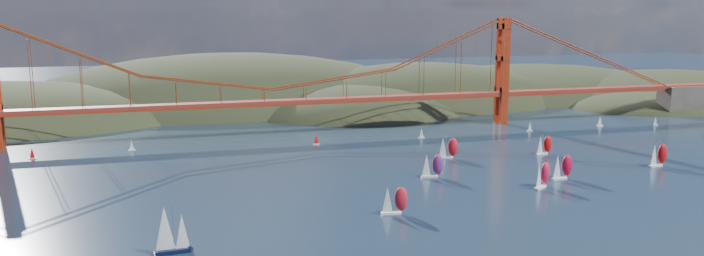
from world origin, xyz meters
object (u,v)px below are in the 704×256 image
at_px(racer_rwb, 432,165).
at_px(racer_3, 544,145).
at_px(sloop_navy, 170,230).
at_px(racer_5, 448,148).
at_px(racer_1, 542,175).
at_px(racer_0, 394,200).
at_px(racer_2, 562,167).
at_px(racer_4, 658,155).

bearing_deg(racer_rwb, racer_3, 25.89).
xyz_separation_m(sloop_navy, racer_5, (110.83, 80.11, -1.56)).
bearing_deg(racer_1, sloop_navy, 162.06).
xyz_separation_m(racer_0, racer_rwb, (27.81, 37.59, 0.12)).
xyz_separation_m(sloop_navy, racer_2, (136.44, 37.97, -1.39)).
bearing_deg(racer_2, racer_1, -156.23).
xyz_separation_m(racer_5, racer_rwb, (-18.12, -27.06, 0.03)).
bearing_deg(racer_1, racer_4, -16.98).
bearing_deg(racer_0, racer_rwb, 59.77).
bearing_deg(racer_0, sloop_navy, -160.34).
xyz_separation_m(racer_4, racer_rwb, (-90.32, 8.23, -0.18)).
bearing_deg(racer_2, racer_4, -0.67).
height_order(sloop_navy, racer_2, sloop_navy).
bearing_deg(racer_rwb, racer_1, -32.75).
relative_size(racer_0, racer_rwb, 0.97).
bearing_deg(racer_4, racer_rwb, 164.23).
height_order(racer_3, racer_4, racer_4).
distance_m(sloop_navy, racer_2, 141.63).
relative_size(racer_0, racer_1, 0.95).
height_order(racer_1, racer_3, racer_1).
height_order(racer_0, racer_3, racer_0).
distance_m(racer_2, racer_3, 41.10).
xyz_separation_m(sloop_navy, racer_4, (183.03, 44.82, -1.34)).
relative_size(sloop_navy, racer_rwb, 1.43).
distance_m(racer_2, racer_5, 49.31).
bearing_deg(racer_1, racer_5, 72.39).
xyz_separation_m(racer_3, racer_rwb, (-59.60, -22.83, 0.39)).
height_order(racer_1, racer_2, racer_2).
xyz_separation_m(racer_3, racer_5, (-41.47, 4.23, 0.35)).
relative_size(racer_1, racer_2, 1.00).
bearing_deg(racer_1, racer_rwb, 110.94).
distance_m(racer_2, racer_rwb, 46.26).
xyz_separation_m(sloop_navy, racer_rwb, (92.71, 53.04, -1.52)).
bearing_deg(sloop_navy, racer_1, 8.76).
relative_size(racer_5, racer_rwb, 0.99).
bearing_deg(racer_1, racer_3, 26.57).
bearing_deg(sloop_navy, racer_3, 21.80).
relative_size(sloop_navy, racer_5, 1.44).
distance_m(racer_0, racer_1, 60.01).
relative_size(racer_0, racer_2, 0.95).
relative_size(racer_2, racer_5, 1.04).
bearing_deg(racer_2, racer_rwb, 151.94).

